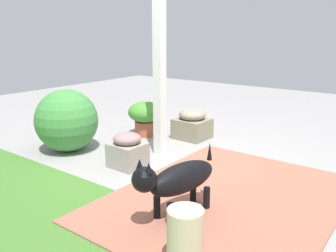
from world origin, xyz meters
TOP-DOWN VIEW (x-y plane):
  - ground_plane at (0.00, 0.00)m, footprint 12.00×12.00m
  - brick_path at (-0.80, 0.52)m, footprint 1.80×2.40m
  - porch_pillar at (0.44, -0.09)m, footprint 0.11×0.11m
  - stone_planter_nearest at (0.49, -0.89)m, footprint 0.46×0.44m
  - stone_planter_mid at (0.46, 0.47)m, footprint 0.37×0.34m
  - round_shrub at (1.45, 0.51)m, footprint 0.78×0.78m
  - terracotta_pot_broad at (1.11, -0.60)m, footprint 0.49×0.49m
  - dog at (-0.63, 1.05)m, footprint 0.34×0.83m
  - ceramic_urn at (-1.05, 1.56)m, footprint 0.23×0.23m

SIDE VIEW (x-z plane):
  - ground_plane at x=0.00m, z-range 0.00..0.00m
  - brick_path at x=-0.80m, z-range 0.00..0.02m
  - stone_planter_mid at x=0.46m, z-range -0.01..0.39m
  - stone_planter_nearest at x=0.49m, z-range -0.01..0.42m
  - ceramic_urn at x=-1.05m, z-range 0.00..0.42m
  - terracotta_pot_broad at x=1.11m, z-range 0.05..0.54m
  - dog at x=-0.63m, z-range 0.05..0.62m
  - round_shrub at x=1.45m, z-range 0.00..0.78m
  - porch_pillar at x=0.44m, z-range 0.00..2.27m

